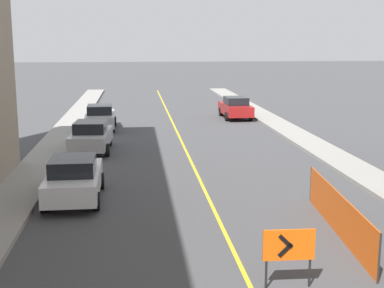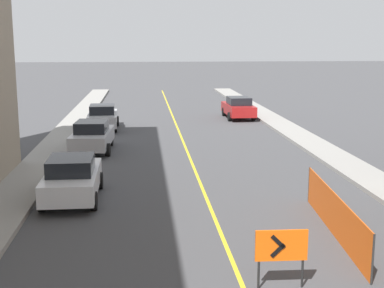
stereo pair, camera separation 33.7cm
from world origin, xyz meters
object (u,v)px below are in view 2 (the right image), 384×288
object	(u,v)px
arrow_barricade_primary	(281,248)
parked_car_curb_far	(103,117)
parked_car_curb_mid	(92,136)
parked_car_curb_near	(72,178)
parked_car_opposite_side	(238,108)

from	to	relation	value
arrow_barricade_primary	parked_car_curb_far	bearing A→B (deg)	105.16
arrow_barricade_primary	parked_car_curb_mid	distance (m)	17.09
parked_car_curb_near	parked_car_curb_mid	distance (m)	8.60
parked_car_curb_far	arrow_barricade_primary	bearing A→B (deg)	-78.35
arrow_barricade_primary	parked_car_curb_near	distance (m)	9.39
parked_car_curb_near	parked_car_curb_far	size ratio (longest dim) A/B	0.99
parked_car_curb_mid	parked_car_curb_near	bearing A→B (deg)	-86.30
parked_car_curb_far	parked_car_opposite_side	world-z (taller)	same
parked_car_curb_near	parked_car_curb_far	world-z (taller)	same
parked_car_curb_near	arrow_barricade_primary	bearing A→B (deg)	-53.89
arrow_barricade_primary	parked_car_curb_mid	size ratio (longest dim) A/B	0.32
arrow_barricade_primary	parked_car_curb_mid	xyz separation A→B (m)	(-5.69, 16.11, -0.19)
parked_car_curb_mid	parked_car_opposite_side	size ratio (longest dim) A/B	1.01
arrow_barricade_primary	parked_car_curb_near	bearing A→B (deg)	128.22
parked_car_curb_mid	parked_car_curb_far	xyz separation A→B (m)	(0.04, 6.96, 0.00)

